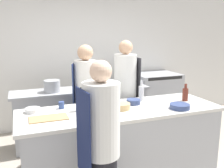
% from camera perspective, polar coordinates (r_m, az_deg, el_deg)
% --- Properties ---
extents(wall_back, '(8.00, 0.06, 2.80)m').
position_cam_1_polar(wall_back, '(5.07, -7.14, 6.21)').
color(wall_back, silver).
rests_on(wall_back, ground_plane).
extents(prep_counter, '(2.56, 0.86, 0.94)m').
position_cam_1_polar(prep_counter, '(3.34, 2.18, -13.33)').
color(prep_counter, '#A8AAAF').
rests_on(prep_counter, ground_plane).
extents(pass_counter, '(2.33, 0.55, 0.94)m').
position_cam_1_polar(pass_counter, '(4.41, -6.76, -7.04)').
color(pass_counter, '#A8AAAF').
rests_on(pass_counter, ground_plane).
extents(oven_range, '(0.91, 0.74, 1.04)m').
position_cam_1_polar(oven_range, '(5.41, 9.86, -3.05)').
color(oven_range, '#A8AAAF').
rests_on(oven_range, ground_plane).
extents(chef_at_prep_near, '(0.37, 0.35, 1.65)m').
position_cam_1_polar(chef_at_prep_near, '(2.39, -2.49, -14.49)').
color(chef_at_prep_near, black).
rests_on(chef_at_prep_near, ground_plane).
extents(chef_at_stove, '(0.36, 0.34, 1.77)m').
position_cam_1_polar(chef_at_stove, '(3.93, 3.08, -2.88)').
color(chef_at_stove, black).
rests_on(chef_at_stove, ground_plane).
extents(chef_at_pass_far, '(0.39, 0.38, 1.71)m').
position_cam_1_polar(chef_at_pass_far, '(3.79, -5.95, -3.90)').
color(chef_at_pass_far, black).
rests_on(chef_at_pass_far, ground_plane).
extents(bottle_olive_oil, '(0.07, 0.07, 0.29)m').
position_cam_1_polar(bottle_olive_oil, '(3.51, 6.70, -2.04)').
color(bottle_olive_oil, silver).
rests_on(bottle_olive_oil, prep_counter).
extents(bottle_vinegar, '(0.08, 0.08, 0.24)m').
position_cam_1_polar(bottle_vinegar, '(3.65, 16.40, -2.21)').
color(bottle_vinegar, '#5B2319').
rests_on(bottle_vinegar, prep_counter).
extents(bottle_wine, '(0.07, 0.07, 0.18)m').
position_cam_1_polar(bottle_wine, '(3.06, -4.97, -4.88)').
color(bottle_wine, '#19471E').
rests_on(bottle_wine, prep_counter).
extents(bottle_cooking_oil, '(0.07, 0.07, 0.29)m').
position_cam_1_polar(bottle_cooking_oil, '(3.08, -6.98, -4.00)').
color(bottle_cooking_oil, black).
rests_on(bottle_cooking_oil, prep_counter).
extents(bowl_mixing_large, '(0.22, 0.22, 0.08)m').
position_cam_1_polar(bowl_mixing_large, '(3.13, 2.11, -5.10)').
color(bowl_mixing_large, tan).
rests_on(bowl_mixing_large, prep_counter).
extents(bowl_prep_small, '(0.18, 0.18, 0.05)m').
position_cam_1_polar(bowl_prep_small, '(3.17, -17.64, -5.71)').
color(bowl_prep_small, white).
rests_on(bowl_prep_small, prep_counter).
extents(bowl_ceramic_blue, '(0.19, 0.19, 0.06)m').
position_cam_1_polar(bowl_ceramic_blue, '(3.37, 4.90, -4.04)').
color(bowl_ceramic_blue, navy).
rests_on(bowl_ceramic_blue, prep_counter).
extents(bowl_wooden_salad, '(0.25, 0.25, 0.06)m').
position_cam_1_polar(bowl_wooden_salad, '(3.27, 15.21, -4.94)').
color(bowl_wooden_salad, navy).
rests_on(bowl_wooden_salad, prep_counter).
extents(cup, '(0.07, 0.07, 0.09)m').
position_cam_1_polar(cup, '(3.22, -11.48, -4.74)').
color(cup, '#33477F').
rests_on(cup, prep_counter).
extents(cutting_board, '(0.42, 0.23, 0.01)m').
position_cam_1_polar(cutting_board, '(2.90, -14.29, -7.56)').
color(cutting_board, tan).
rests_on(cutting_board, prep_counter).
extents(stockpot, '(0.26, 0.26, 0.19)m').
position_cam_1_polar(stockpot, '(4.13, -13.55, -0.47)').
color(stockpot, '#A8AAAF').
rests_on(stockpot, pass_counter).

